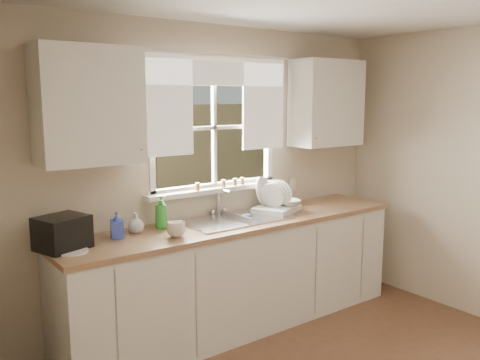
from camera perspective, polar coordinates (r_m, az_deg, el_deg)
room_walls at (r=2.91m, az=20.65°, el=-4.64°), size 3.62×4.02×2.50m
window at (r=4.33m, az=-2.78°, el=3.69°), size 1.38×0.16×1.06m
curtains at (r=4.26m, az=-2.44°, el=9.64°), size 1.50×0.03×0.81m
base_cabinets at (r=4.30m, az=-0.24°, el=-10.72°), size 3.00×0.62×0.87m
countertop at (r=4.17m, az=-0.25°, el=-4.84°), size 3.04×0.65×0.04m
upper_cabinet_left at (r=3.62m, az=-16.65°, el=8.00°), size 0.70×0.33×0.80m
upper_cabinet_right at (r=4.91m, az=9.70°, el=8.49°), size 0.70×0.33×0.80m
wall_outlet at (r=4.91m, az=5.92°, el=-0.46°), size 0.08×0.01×0.12m
sill_jars at (r=4.35m, az=-1.70°, el=-0.34°), size 0.50×0.04×0.06m
backyard at (r=10.54m, az=-20.78°, el=17.19°), size 20.00×10.00×6.13m
sink at (r=4.21m, az=-0.50°, el=-5.44°), size 0.88×0.52×0.40m
dish_rack at (r=4.47m, az=4.01°, el=-2.62°), size 0.50×0.45×0.30m
bowl at (r=4.51m, az=5.52°, el=-2.52°), size 0.23×0.23×0.05m
soap_bottle_a at (r=3.93m, az=-8.84°, el=-3.57°), size 0.12×0.12×0.26m
soap_bottle_b at (r=3.74m, az=-13.66°, el=-4.92°), size 0.11×0.11×0.19m
soap_bottle_c at (r=3.86m, az=-11.62°, el=-4.75°), size 0.15×0.15×0.15m
saucer at (r=3.50m, az=-18.25°, el=-7.63°), size 0.20×0.20×0.01m
cup at (r=3.71m, az=-7.19°, el=-5.52°), size 0.15×0.15×0.11m
black_appliance at (r=3.57m, az=-19.33°, el=-5.61°), size 0.37×0.35×0.22m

